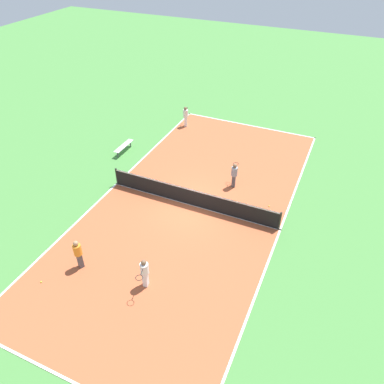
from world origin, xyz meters
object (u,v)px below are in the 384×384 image
tennis_net (192,197)px  tennis_ball_midcourt (269,206)px  player_far_white (186,115)px  bench (124,146)px  tennis_ball_left_sideline (41,282)px  player_near_white (145,272)px  player_baseline_gray (234,174)px  player_center_orange (78,253)px

tennis_net → tennis_ball_midcourt: bearing=-157.9°
player_far_white → bench: bearing=133.3°
tennis_ball_left_sideline → tennis_ball_midcourt: size_ratio=1.00×
player_near_white → player_baseline_gray: bearing=161.8°
player_near_white → tennis_ball_midcourt: (-3.42, -7.28, -0.81)m
player_baseline_gray → tennis_ball_left_sideline: bearing=141.1°
player_near_white → tennis_ball_left_sideline: 4.57m
player_far_white → tennis_ball_midcourt: size_ratio=22.03×
bench → tennis_ball_midcourt: bearing=80.1°
tennis_net → player_center_orange: (2.75, 5.98, 0.31)m
bench → player_baseline_gray: size_ratio=1.23×
player_center_orange → tennis_ball_midcourt: size_ratio=22.43×
player_baseline_gray → player_near_white: 8.36m
player_baseline_gray → player_center_orange: size_ratio=0.99×
bench → player_near_white: 11.34m
bench → player_near_white: bearing=36.9°
player_center_orange → player_near_white: (-3.16, -0.25, -0.01)m
tennis_net → player_far_white: size_ratio=6.37×
player_far_white → player_near_white: player_far_white is taller
player_center_orange → player_near_white: size_ratio=1.02×
player_near_white → tennis_ball_midcourt: 8.09m
tennis_net → bench: 7.21m
player_far_white → tennis_ball_left_sideline: player_far_white is taller
player_center_orange → player_far_white: 14.36m
tennis_net → tennis_ball_midcourt: size_ratio=140.32×
tennis_ball_midcourt → tennis_net: bearing=22.1°
player_center_orange → tennis_net: bearing=-87.5°
player_far_white → tennis_ball_left_sideline: (-0.47, 15.74, -0.81)m
bench → player_baseline_gray: 7.91m
tennis_net → player_baseline_gray: 2.97m
player_center_orange → player_far_white: bearing=-57.0°
tennis_net → player_baseline_gray: (-1.47, -2.56, 0.31)m
bench → tennis_ball_left_sideline: bearing=13.8°
bench → tennis_ball_left_sideline: (-2.64, 10.77, -0.34)m
bench → player_baseline_gray: (-7.85, 0.77, 0.49)m
tennis_net → player_baseline_gray: size_ratio=6.32×
tennis_ball_left_sideline → player_near_white: bearing=-157.6°
player_far_white → tennis_ball_midcourt: 10.54m
tennis_net → player_near_white: 5.75m
bench → player_center_orange: player_center_orange is taller
player_baseline_gray → tennis_ball_left_sideline: player_baseline_gray is taller
player_near_white → tennis_ball_left_sideline: size_ratio=22.01×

